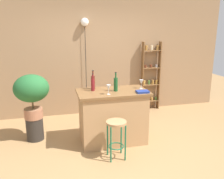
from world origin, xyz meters
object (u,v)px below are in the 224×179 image
object	(u,v)px
wine_glass_left	(141,82)
wine_glass_center	(109,88)
plant_stool	(35,129)
bottle_sauce_amber	(93,82)
pendant_globe_light	(85,25)
cookbook	(143,92)
bottle_olive_oil	(93,84)
spice_shelf	(151,76)
bar_stool	(116,131)
bottle_vinegar	(116,84)
potted_plant	(32,91)

from	to	relation	value
wine_glass_left	wine_glass_center	xyz separation A→B (m)	(-0.67, -0.24, 0.00)
plant_stool	bottle_sauce_amber	xyz separation A→B (m)	(1.08, -0.19, 0.87)
bottle_sauce_amber	pendant_globe_light	world-z (taller)	pendant_globe_light
cookbook	plant_stool	bearing A→B (deg)	163.32
bottle_olive_oil	pendant_globe_light	size ratio (longest dim) A/B	0.14
plant_stool	bottle_olive_oil	world-z (taller)	bottle_olive_oil
bottle_olive_oil	cookbook	bearing A→B (deg)	-22.73
bottle_olive_oil	bottle_sauce_amber	xyz separation A→B (m)	(0.02, 0.11, 0.02)
bottle_sauce_amber	spice_shelf	bearing A→B (deg)	37.61
bar_stool	bottle_olive_oil	size ratio (longest dim) A/B	2.05
bar_stool	wine_glass_center	world-z (taller)	wine_glass_center
spice_shelf	pendant_globe_light	size ratio (longest dim) A/B	0.76
plant_stool	bottle_sauce_amber	size ratio (longest dim) A/B	1.23
spice_shelf	bottle_vinegar	bearing A→B (deg)	-130.76
potted_plant	pendant_globe_light	distance (m)	1.98
bar_stool	bottle_sauce_amber	size ratio (longest dim) A/B	1.81
spice_shelf	plant_stool	bearing A→B (deg)	-158.19
potted_plant	wine_glass_left	world-z (taller)	potted_plant
bottle_olive_oil	wine_glass_center	size ratio (longest dim) A/B	1.86
pendant_globe_light	bottle_vinegar	bearing A→B (deg)	-79.09
spice_shelf	cookbook	bearing A→B (deg)	-117.20
potted_plant	bottle_olive_oil	size ratio (longest dim) A/B	2.66
bar_stool	cookbook	size ratio (longest dim) A/B	2.97
bar_stool	bottle_vinegar	bearing A→B (deg)	76.11
plant_stool	wine_glass_left	size ratio (longest dim) A/B	2.59
bottle_vinegar	bar_stool	bearing A→B (deg)	-103.89
spice_shelf	wine_glass_left	bearing A→B (deg)	-119.13
bottle_vinegar	bottle_olive_oil	bearing A→B (deg)	162.37
plant_stool	cookbook	world-z (taller)	cookbook
plant_stool	bottle_sauce_amber	distance (m)	1.40
wine_glass_left	spice_shelf	bearing A→B (deg)	60.87
bottle_olive_oil	cookbook	size ratio (longest dim) A/B	1.45
spice_shelf	bottle_olive_oil	xyz separation A→B (m)	(-1.69, -1.40, 0.20)
plant_stool	potted_plant	distance (m)	0.73
spice_shelf	plant_stool	distance (m)	3.03
wine_glass_center	pendant_globe_light	world-z (taller)	pendant_globe_light
pendant_globe_light	potted_plant	bearing A→B (deg)	-135.19
wine_glass_left	pendant_globe_light	xyz separation A→B (m)	(-0.80, 1.49, 1.02)
bar_stool	wine_glass_left	size ratio (longest dim) A/B	3.81
bar_stool	wine_glass_left	distance (m)	1.09
bar_stool	bottle_vinegar	distance (m)	0.86
potted_plant	cookbook	xyz separation A→B (m)	(1.86, -0.63, 0.03)
bottle_sauce_amber	wine_glass_center	xyz separation A→B (m)	(0.19, -0.41, -0.01)
bottle_sauce_amber	cookbook	distance (m)	0.90
bar_stool	bottle_vinegar	size ratio (longest dim) A/B	1.84
plant_stool	bottle_sauce_amber	world-z (taller)	bottle_sauce_amber
spice_shelf	bottle_sauce_amber	xyz separation A→B (m)	(-1.67, -1.29, 0.22)
plant_stool	potted_plant	xyz separation A→B (m)	(0.00, 0.00, 0.73)
bottle_sauce_amber	cookbook	size ratio (longest dim) A/B	1.64
pendant_globe_light	wine_glass_center	bearing A→B (deg)	-85.74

